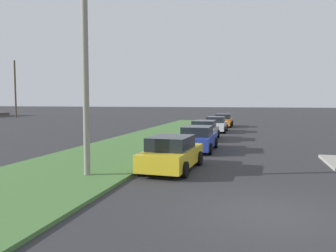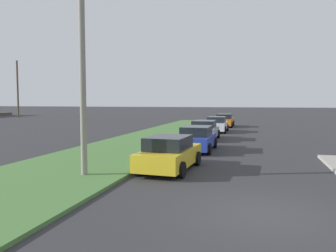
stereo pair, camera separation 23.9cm
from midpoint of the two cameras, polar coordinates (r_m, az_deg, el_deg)
ground at (r=9.48m, az=16.51°, el=-14.11°), size 300.00×300.00×0.00m
grass_median at (r=20.69m, az=-7.17°, el=-3.83°), size 60.00×6.00×0.12m
parked_car_yellow at (r=14.50m, az=0.72°, el=-4.65°), size 4.39×2.20×1.47m
parked_car_blue at (r=20.15m, az=5.23°, el=-2.15°), size 4.31×2.03×1.47m
parked_car_silver at (r=26.03m, az=6.42°, el=-0.71°), size 4.31×2.03×1.47m
parked_car_white at (r=32.52m, az=8.41°, el=0.26°), size 4.31×2.05×1.47m
parked_car_orange at (r=39.16m, az=9.67°, el=0.91°), size 4.30×2.03×1.47m
streetlight at (r=13.27m, az=-12.21°, el=10.34°), size 1.08×2.81×7.50m
distant_utility_pole at (r=65.43m, az=-23.90°, el=5.68°), size 0.30×0.30×10.00m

